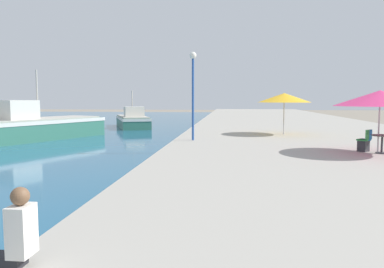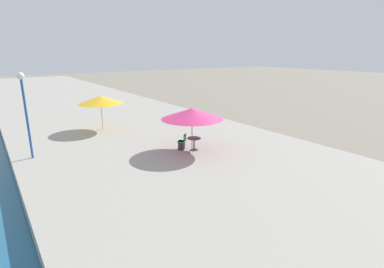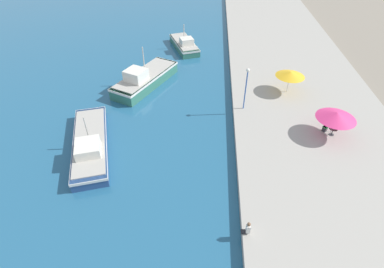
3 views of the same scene
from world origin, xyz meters
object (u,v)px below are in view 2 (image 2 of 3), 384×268
cafe_umbrella_pink (192,114)px  cafe_umbrella_white (100,100)px  cafe_chair_left (182,144)px  cafe_table (194,141)px  lamppost (24,101)px  cafe_chair_right (182,144)px

cafe_umbrella_pink → cafe_umbrella_white: cafe_umbrella_white is taller
cafe_umbrella_white → cafe_chair_left: bearing=-72.3°
cafe_umbrella_pink → cafe_umbrella_white: (-2.62, 7.74, 0.03)m
cafe_table → cafe_chair_left: (-0.48, 0.54, -0.21)m
cafe_umbrella_white → cafe_chair_left: 7.79m
cafe_umbrella_pink → cafe_table: bearing=1.7°
cafe_table → cafe_chair_left: 0.75m
cafe_umbrella_pink → lamppost: 8.78m
cafe_chair_right → lamppost: bearing=108.4°
cafe_chair_right → cafe_table: bearing=-90.0°
cafe_umbrella_pink → cafe_chair_left: (-0.33, 0.54, -1.87)m
cafe_table → lamppost: 9.23m
cafe_umbrella_pink → cafe_umbrella_white: size_ratio=1.10×
cafe_chair_right → cafe_umbrella_pink: bearing=-99.9°
cafe_chair_left → cafe_chair_right: size_ratio=1.00×
lamppost → cafe_chair_left: bearing=-24.5°
cafe_umbrella_pink → cafe_chair_right: (-0.38, 0.50, -1.87)m
cafe_umbrella_pink → lamppost: (-7.79, 3.94, 0.90)m
cafe_table → cafe_umbrella_white: bearing=109.7°
cafe_table → lamppost: bearing=153.6°
cafe_chair_left → lamppost: lamppost is taller
cafe_umbrella_pink → lamppost: bearing=153.2°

